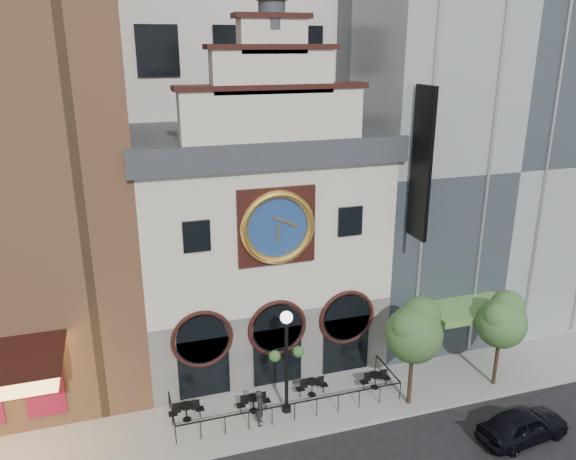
% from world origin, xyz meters
% --- Properties ---
extents(ground, '(120.00, 120.00, 0.00)m').
position_xyz_m(ground, '(0.00, 0.00, 0.00)').
color(ground, black).
rests_on(ground, ground).
extents(sidewalk, '(44.00, 5.00, 0.15)m').
position_xyz_m(sidewalk, '(0.00, 2.50, 0.07)').
color(sidewalk, gray).
rests_on(sidewalk, ground).
extents(clock_building, '(12.60, 8.78, 18.65)m').
position_xyz_m(clock_building, '(0.00, 7.82, 6.69)').
color(clock_building, '#605E5B').
rests_on(clock_building, ground).
extents(retail_building, '(14.00, 14.40, 20.00)m').
position_xyz_m(retail_building, '(12.99, 9.99, 10.14)').
color(retail_building, gray).
rests_on(retail_building, ground).
extents(cafe_railing, '(10.60, 2.60, 0.90)m').
position_xyz_m(cafe_railing, '(0.00, 2.50, 0.60)').
color(cafe_railing, black).
rests_on(cafe_railing, sidewalk).
extents(bistro_0, '(1.58, 0.68, 0.90)m').
position_xyz_m(bistro_0, '(-4.64, 2.71, 0.61)').
color(bistro_0, black).
rests_on(bistro_0, sidewalk).
extents(bistro_1, '(1.58, 0.68, 0.90)m').
position_xyz_m(bistro_1, '(-1.61, 2.40, 0.61)').
color(bistro_1, black).
rests_on(bistro_1, sidewalk).
extents(bistro_2, '(1.58, 0.68, 0.90)m').
position_xyz_m(bistro_2, '(1.40, 2.78, 0.61)').
color(bistro_2, black).
rests_on(bistro_2, sidewalk).
extents(bistro_3, '(1.58, 0.68, 0.90)m').
position_xyz_m(bistro_3, '(4.58, 2.40, 0.61)').
color(bistro_3, black).
rests_on(bistro_3, sidewalk).
extents(car_right, '(4.33, 2.11, 1.42)m').
position_xyz_m(car_right, '(9.09, -2.77, 0.71)').
color(car_right, black).
rests_on(car_right, ground).
extents(pedestrian, '(0.56, 0.72, 1.73)m').
position_xyz_m(pedestrian, '(-1.55, 1.43, 1.01)').
color(pedestrian, black).
rests_on(pedestrian, sidewalk).
extents(lamppost, '(1.64, 0.57, 5.12)m').
position_xyz_m(lamppost, '(-0.15, 1.95, 3.31)').
color(lamppost, black).
rests_on(lamppost, sidewalk).
extents(tree_left, '(2.73, 2.63, 5.25)m').
position_xyz_m(tree_left, '(5.61, 0.85, 4.00)').
color(tree_left, '#382619').
rests_on(tree_left, sidewalk).
extents(tree_right, '(2.52, 2.43, 4.86)m').
position_xyz_m(tree_right, '(10.47, 0.99, 3.71)').
color(tree_right, '#382619').
rests_on(tree_right, sidewalk).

